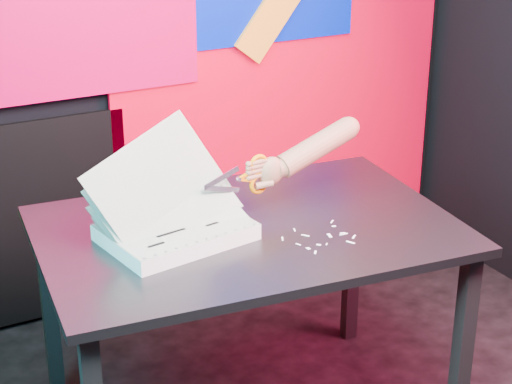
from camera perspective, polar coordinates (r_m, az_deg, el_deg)
room at (r=2.13m, az=6.44°, el=8.09°), size 3.01×3.01×2.71m
backdrop at (r=3.51m, az=-6.52°, el=7.18°), size 2.88×0.05×2.08m
work_table at (r=2.72m, az=-0.57°, el=-3.87°), size 1.37×0.99×0.75m
printout_stack at (r=2.59m, az=-5.41°, el=-2.47°), size 0.50×0.37×0.38m
scissors at (r=2.69m, az=-0.12°, el=1.12°), size 0.24×0.04×0.13m
hand_forearm at (r=2.79m, az=3.55°, el=2.77°), size 0.44×0.11×0.17m
paper_clippings at (r=2.61m, az=4.60°, el=-3.06°), size 0.22×0.18×0.00m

